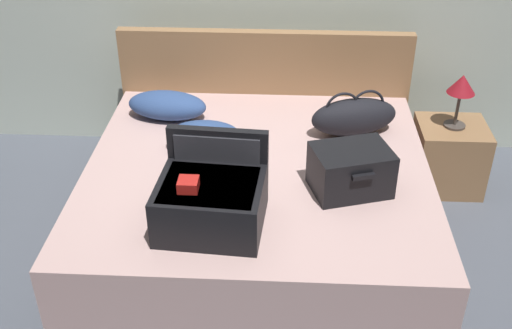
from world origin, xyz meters
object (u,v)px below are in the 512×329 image
(hard_case_large, at_px, (211,199))
(hard_case_medium, at_px, (351,170))
(bed, at_px, (257,205))
(duffel_bag, at_px, (354,116))
(pillow_center_head, at_px, (204,136))
(pillow_near_headboard, at_px, (167,105))
(nightstand, at_px, (448,156))
(table_lamp, at_px, (461,88))

(hard_case_large, height_order, hard_case_medium, hard_case_large)
(bed, distance_m, hard_case_large, 0.69)
(duffel_bag, distance_m, pillow_center_head, 0.90)
(pillow_near_headboard, xyz_separation_m, nightstand, (1.83, 0.11, -0.38))
(hard_case_medium, xyz_separation_m, pillow_center_head, (-0.81, 0.38, -0.04))
(bed, xyz_separation_m, pillow_center_head, (-0.32, 0.18, 0.34))
(duffel_bag, relative_size, nightstand, 1.24)
(pillow_center_head, bearing_deg, duffel_bag, 14.56)
(duffel_bag, xyz_separation_m, pillow_center_head, (-0.87, -0.23, -0.03))
(pillow_center_head, height_order, nightstand, pillow_center_head)
(pillow_center_head, relative_size, nightstand, 0.95)
(nightstand, distance_m, table_lamp, 0.50)
(pillow_near_headboard, bearing_deg, table_lamp, 3.56)
(nightstand, height_order, table_lamp, table_lamp)
(bed, xyz_separation_m, hard_case_medium, (0.49, -0.20, 0.38))
(bed, bearing_deg, hard_case_large, -110.17)
(hard_case_large, bearing_deg, pillow_center_head, 104.25)
(pillow_near_headboard, bearing_deg, bed, -43.02)
(hard_case_large, xyz_separation_m, nightstand, (1.42, 1.19, -0.44))
(nightstand, xyz_separation_m, table_lamp, (0.00, 0.00, 0.50))
(hard_case_large, distance_m, pillow_center_head, 0.72)
(bed, distance_m, hard_case_medium, 0.65)
(duffel_bag, xyz_separation_m, table_lamp, (0.68, 0.26, 0.08))
(table_lamp, bearing_deg, hard_case_large, -140.12)
(duffel_bag, height_order, pillow_near_headboard, duffel_bag)
(bed, distance_m, pillow_near_headboard, 0.88)
(hard_case_large, relative_size, hard_case_medium, 1.16)
(hard_case_large, height_order, duffel_bag, hard_case_large)
(pillow_near_headboard, height_order, pillow_center_head, pillow_near_headboard)
(pillow_near_headboard, distance_m, pillow_center_head, 0.47)
(hard_case_medium, distance_m, nightstand, 1.21)
(hard_case_large, xyz_separation_m, hard_case_medium, (0.68, 0.32, -0.02))
(hard_case_medium, distance_m, pillow_near_headboard, 1.32)
(hard_case_medium, bearing_deg, nightstand, 32.31)
(bed, bearing_deg, pillow_near_headboard, 136.98)
(bed, relative_size, table_lamp, 5.35)
(hard_case_large, xyz_separation_m, table_lamp, (1.42, 1.19, 0.06))
(hard_case_large, relative_size, pillow_near_headboard, 1.06)
(hard_case_medium, bearing_deg, pillow_center_head, 137.78)
(pillow_center_head, bearing_deg, pillow_near_headboard, 126.64)
(hard_case_medium, relative_size, nightstand, 1.01)
(nightstand, bearing_deg, table_lamp, 0.00)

